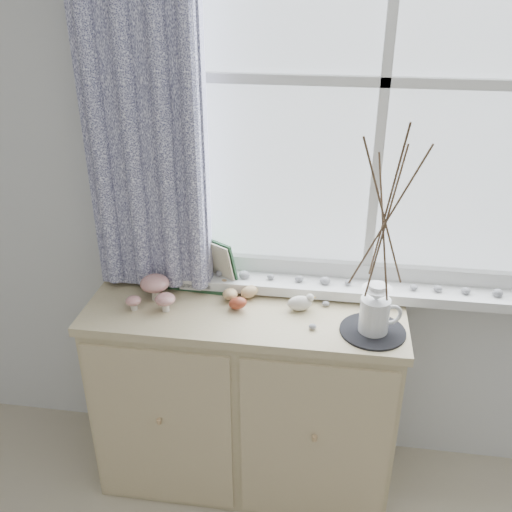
% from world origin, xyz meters
% --- Properties ---
extents(sideboard, '(1.20, 0.45, 0.85)m').
position_xyz_m(sideboard, '(-0.15, 1.75, 0.43)').
color(sideboard, tan).
rests_on(sideboard, ground).
extents(botanical_book, '(0.32, 0.15, 0.22)m').
position_xyz_m(botanical_book, '(-0.34, 1.86, 0.96)').
color(botanical_book, '#1F4127').
rests_on(botanical_book, sideboard).
extents(toadstool_cluster, '(0.19, 0.16, 0.10)m').
position_xyz_m(toadstool_cluster, '(-0.49, 1.74, 0.91)').
color(toadstool_cluster, beige).
rests_on(toadstool_cluster, sideboard).
extents(wooden_eggs, '(0.17, 0.17, 0.07)m').
position_xyz_m(wooden_eggs, '(-0.20, 1.81, 0.88)').
color(wooden_eggs, tan).
rests_on(wooden_eggs, sideboard).
extents(songbird_figurine, '(0.13, 0.09, 0.06)m').
position_xyz_m(songbird_figurine, '(0.05, 1.77, 0.88)').
color(songbird_figurine, beige).
rests_on(songbird_figurine, sideboard).
extents(crocheted_doily, '(0.23, 0.23, 0.01)m').
position_xyz_m(crocheted_doily, '(0.32, 1.67, 0.85)').
color(crocheted_doily, black).
rests_on(crocheted_doily, sideboard).
extents(twig_pitcher, '(0.35, 0.35, 0.78)m').
position_xyz_m(twig_pitcher, '(0.32, 1.67, 1.30)').
color(twig_pitcher, silver).
rests_on(twig_pitcher, crocheted_doily).
extents(sideboard_pebbles, '(0.33, 0.22, 0.02)m').
position_xyz_m(sideboard_pebbles, '(0.15, 1.75, 0.86)').
color(sideboard_pebbles, '#9B9B9E').
rests_on(sideboard_pebbles, sideboard).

